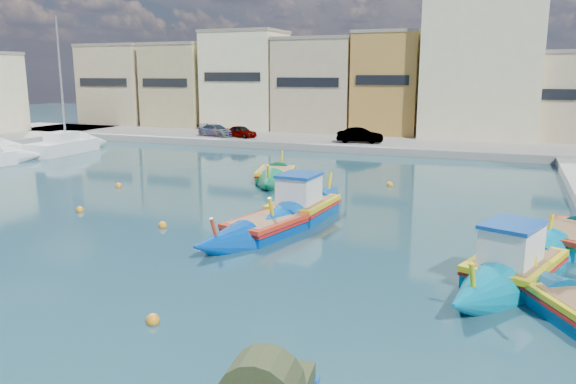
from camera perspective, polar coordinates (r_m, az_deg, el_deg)
The scene contains 12 objects.
ground at distance 21.39m, azimuth -16.14°, elevation -5.98°, with size 160.00×160.00×0.00m, color #122D37.
north_quay at distance 50.03m, azimuth 6.64°, elevation 4.89°, with size 80.00×8.00×0.60m, color gray.
north_townhouses at distance 55.72m, azimuth 15.50°, elevation 10.10°, with size 83.20×7.87×10.19m.
church_block at distance 56.12m, azimuth 19.24°, elevation 13.38°, with size 10.00×10.00×19.10m.
parked_cars at distance 50.79m, azimuth -1.55°, elevation 6.07°, with size 17.86×2.50×1.27m.
luzzu_turquoise_cabin at distance 19.28m, azimuth 22.01°, elevation -7.24°, with size 5.10×9.58×3.03m.
luzzu_blue_cabin at distance 25.53m, azimuth 1.56°, elevation -1.70°, with size 2.87×9.07×3.16m.
luzzu_cyan_mid at distance 23.68m, azimuth 26.42°, elevation -4.35°, with size 5.97×8.78×2.61m.
luzzu_green at distance 34.11m, azimuth -1.27°, elevation 1.60°, with size 3.93×8.21×2.51m.
luzzu_blue_south at distance 22.73m, azimuth -2.31°, elevation -3.77°, with size 3.92×8.63×2.43m.
yacht_north at distance 50.66m, azimuth -20.53°, elevation 4.48°, with size 2.80×8.85×11.70m.
mooring_buoys at distance 24.85m, azimuth -4.61°, elevation -2.84°, with size 24.28×20.79×0.36m.
Camera 1 is at (12.63, -16.02, 6.43)m, focal length 35.00 mm.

